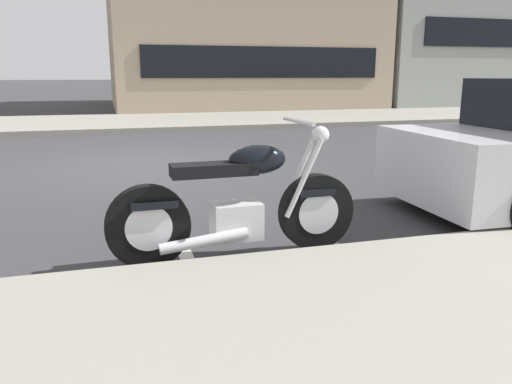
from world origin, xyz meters
The scene contains 5 objects.
ground_plane centered at (0.00, 0.00, 0.00)m, with size 260.00×260.00×0.00m, color #333335.
sidewalk_far_curb centered at (12.00, 7.30, 0.07)m, with size 120.00×5.00×0.14m, color gray.
parking_stall_stripe centered at (0.00, -4.20, 0.00)m, with size 0.12×2.20×0.01m, color silver.
parked_motorcycle centered at (0.42, -4.59, 0.44)m, with size 2.08×0.62×1.13m.
townhouse_mid_block centered at (5.06, 15.17, 4.29)m, with size 10.51×11.21×8.58m.
Camera 1 is at (-0.56, -8.48, 1.48)m, focal length 35.77 mm.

